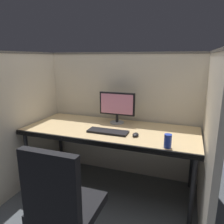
# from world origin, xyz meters

# --- Properties ---
(ground_plane) EXTENTS (8.00, 8.00, 0.00)m
(ground_plane) POSITION_xyz_m (0.00, 0.00, 0.00)
(ground_plane) COLOR #4C5156
(cubicle_partition_rear) EXTENTS (2.21, 0.06, 1.57)m
(cubicle_partition_rear) POSITION_xyz_m (0.00, 0.74, 0.79)
(cubicle_partition_rear) COLOR beige
(cubicle_partition_rear) RESTS_ON ground
(cubicle_partition_left) EXTENTS (0.06, 1.41, 1.57)m
(cubicle_partition_left) POSITION_xyz_m (-0.99, 0.20, 0.79)
(cubicle_partition_left) COLOR beige
(cubicle_partition_left) RESTS_ON ground
(cubicle_partition_right) EXTENTS (0.06, 1.41, 1.57)m
(cubicle_partition_right) POSITION_xyz_m (0.99, 0.20, 0.79)
(cubicle_partition_right) COLOR beige
(cubicle_partition_right) RESTS_ON ground
(desk) EXTENTS (1.90, 0.80, 0.74)m
(desk) POSITION_xyz_m (0.00, 0.29, 0.69)
(desk) COLOR tan
(desk) RESTS_ON ground
(office_chair) EXTENTS (0.52, 0.52, 0.97)m
(office_chair) POSITION_xyz_m (0.04, -0.74, 0.36)
(office_chair) COLOR black
(office_chair) RESTS_ON ground
(monitor_center) EXTENTS (0.43, 0.17, 0.37)m
(monitor_center) POSITION_xyz_m (-0.00, 0.53, 0.96)
(monitor_center) COLOR gray
(monitor_center) RESTS_ON desk
(keyboard_main) EXTENTS (0.43, 0.15, 0.02)m
(keyboard_main) POSITION_xyz_m (0.02, 0.17, 0.75)
(keyboard_main) COLOR black
(keyboard_main) RESTS_ON desk
(computer_mouse) EXTENTS (0.06, 0.10, 0.04)m
(computer_mouse) POSITION_xyz_m (0.32, 0.16, 0.76)
(computer_mouse) COLOR black
(computer_mouse) RESTS_ON desk
(soda_can) EXTENTS (0.07, 0.07, 0.12)m
(soda_can) POSITION_xyz_m (0.65, -0.02, 0.80)
(soda_can) COLOR #263FB2
(soda_can) RESTS_ON desk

